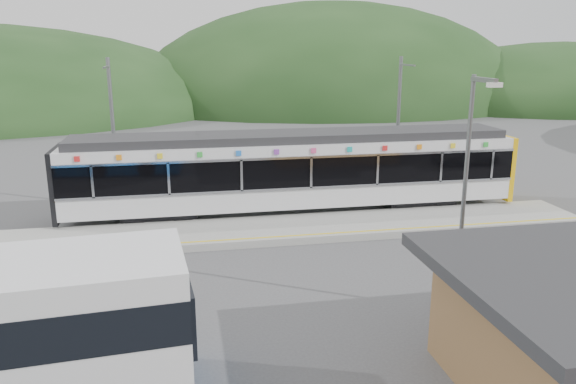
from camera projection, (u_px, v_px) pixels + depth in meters
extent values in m
plane|color=#4C4C4F|center=(298.00, 262.00, 20.10)|extent=(120.00, 120.00, 0.00)
ellipsoid|color=#1E3D19|center=(333.00, 104.00, 74.31)|extent=(52.00, 39.00, 26.00)
ellipsoid|color=#1E3D19|center=(557.00, 104.00, 73.89)|extent=(44.00, 33.00, 16.00)
cube|color=#9E9E99|center=(282.00, 229.00, 23.19)|extent=(26.00, 3.20, 0.30)
cube|color=yellow|center=(288.00, 236.00, 21.92)|extent=(26.00, 0.10, 0.01)
cube|color=black|center=(160.00, 214.00, 24.81)|extent=(3.20, 2.20, 0.56)
cube|color=black|center=(415.00, 200.00, 27.00)|extent=(3.20, 2.20, 0.56)
cube|color=silver|center=(293.00, 191.00, 25.72)|extent=(20.00, 2.90, 0.92)
cube|color=black|center=(293.00, 166.00, 25.41)|extent=(20.00, 2.96, 1.45)
cube|color=silver|center=(300.00, 188.00, 24.16)|extent=(20.00, 0.05, 0.10)
cube|color=silver|center=(300.00, 158.00, 23.82)|extent=(20.00, 0.05, 0.10)
cube|color=silver|center=(293.00, 145.00, 25.17)|extent=(20.00, 2.90, 0.45)
cube|color=#2D2D30|center=(293.00, 136.00, 25.07)|extent=(19.40, 2.50, 0.36)
cube|color=#F2B70C|center=(496.00, 164.00, 27.34)|extent=(0.24, 2.92, 3.00)
cube|color=black|center=(58.00, 183.00, 23.66)|extent=(0.20, 2.92, 3.00)
cube|color=silver|center=(92.00, 182.00, 22.44)|extent=(0.10, 0.05, 1.35)
cube|color=silver|center=(169.00, 179.00, 22.99)|extent=(0.10, 0.05, 1.35)
cube|color=silver|center=(242.00, 176.00, 23.53)|extent=(0.10, 0.05, 1.35)
cube|color=silver|center=(311.00, 173.00, 24.08)|extent=(0.10, 0.05, 1.35)
cube|color=silver|center=(378.00, 170.00, 24.63)|extent=(0.10, 0.05, 1.35)
cube|color=silver|center=(441.00, 167.00, 25.17)|extent=(0.10, 0.05, 1.35)
cube|color=silver|center=(492.00, 165.00, 25.63)|extent=(0.10, 0.05, 1.35)
cube|color=red|center=(77.00, 159.00, 22.12)|extent=(0.22, 0.04, 0.22)
cube|color=orange|center=(119.00, 157.00, 22.41)|extent=(0.22, 0.04, 0.22)
cube|color=yellow|center=(160.00, 156.00, 22.70)|extent=(0.22, 0.04, 0.22)
cube|color=green|center=(200.00, 155.00, 22.99)|extent=(0.22, 0.04, 0.22)
cube|color=blue|center=(239.00, 153.00, 23.28)|extent=(0.22, 0.04, 0.22)
cube|color=purple|center=(277.00, 152.00, 23.57)|extent=(0.22, 0.04, 0.22)
cube|color=#E54C8C|center=(314.00, 151.00, 23.87)|extent=(0.22, 0.04, 0.22)
cube|color=#19A5A5|center=(350.00, 149.00, 24.16)|extent=(0.22, 0.04, 0.22)
cube|color=red|center=(385.00, 148.00, 24.45)|extent=(0.22, 0.04, 0.22)
cube|color=orange|center=(419.00, 147.00, 24.74)|extent=(0.22, 0.04, 0.22)
cube|color=yellow|center=(453.00, 146.00, 25.03)|extent=(0.22, 0.04, 0.22)
cube|color=green|center=(486.00, 145.00, 25.32)|extent=(0.22, 0.04, 0.22)
cylinder|color=slate|center=(114.00, 134.00, 26.10)|extent=(0.18, 0.18, 7.00)
cube|color=slate|center=(106.00, 67.00, 24.56)|extent=(0.08, 1.80, 0.08)
cylinder|color=slate|center=(398.00, 127.00, 28.65)|extent=(0.18, 0.18, 7.00)
cube|color=slate|center=(407.00, 65.00, 27.11)|extent=(0.08, 1.80, 0.08)
cylinder|color=black|center=(98.00, 382.00, 12.05)|extent=(1.25, 3.01, 1.02)
cylinder|color=slate|center=(464.00, 199.00, 15.53)|extent=(0.12, 0.12, 6.79)
cube|color=slate|center=(484.00, 80.00, 14.21)|extent=(0.13, 1.13, 0.12)
cube|color=silver|center=(494.00, 85.00, 13.75)|extent=(0.35, 0.18, 0.12)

